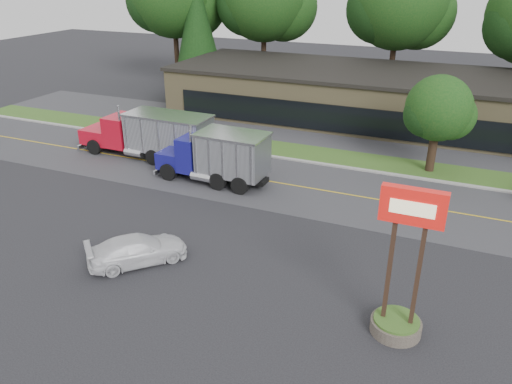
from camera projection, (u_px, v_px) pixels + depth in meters
ground at (188, 245)px, 24.81m from camera, size 140.00×140.00×0.00m
road at (259, 180)px, 32.33m from camera, size 60.00×8.00×0.02m
center_line at (259, 180)px, 32.33m from camera, size 60.00×0.12×0.01m
curb at (281, 159)px, 35.84m from camera, size 60.00×0.30×0.12m
grass_verge at (290, 151)px, 37.35m from camera, size 60.00×3.40×0.03m
far_parking at (310, 132)px, 41.53m from camera, size 60.00×7.00×0.02m
strip_mall at (353, 95)px, 44.99m from camera, size 32.00×12.00×4.00m
bilo_sign at (401, 287)px, 18.11m from camera, size 2.20×1.90×5.95m
tree_far_b at (266, 0)px, 53.00m from camera, size 10.24×9.64×14.61m
tree_far_c at (400, 4)px, 48.00m from camera, size 10.16×9.56×14.49m
evergreen_left at (197, 26)px, 52.80m from camera, size 5.47×5.47×12.42m
tree_verge at (439, 111)px, 32.07m from camera, size 4.52×4.26×6.45m
dump_truck_red at (152, 134)px, 35.24m from camera, size 10.45×2.80×3.36m
dump_truck_blue at (218, 155)px, 31.30m from camera, size 7.40×2.84×3.36m
rally_car at (137, 250)px, 23.12m from camera, size 4.45×4.61×1.32m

